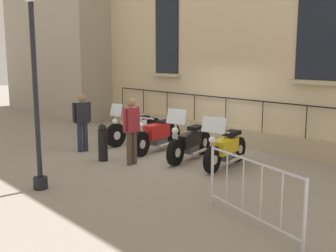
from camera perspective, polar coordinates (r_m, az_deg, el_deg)
The scene contains 11 objects.
ground_plane at distance 11.09m, azimuth 1.13°, elevation -3.91°, with size 60.00×60.00×0.00m, color gray.
motorcycle_white at distance 12.40m, azimuth -4.69°, elevation -0.43°, with size 2.25×0.53×1.26m.
motorcycle_red at distance 11.32m, azimuth -1.48°, elevation -1.25°, with size 2.15×0.83×1.03m.
motorcycle_black at distance 10.41m, azimuth 3.02°, elevation -2.39°, with size 2.02×0.81×1.37m.
motorcycle_yellow at distance 9.80m, azimuth 8.04°, elevation -3.25°, with size 1.92×0.75×1.28m.
lamppost at distance 8.22m, azimuth -18.24°, elevation 9.30°, with size 0.40×0.40×3.99m.
crowd_barrier at distance 6.52m, azimuth 11.62°, elevation -8.75°, with size 0.55×2.13×1.05m.
bollard at distance 10.40m, azimuth -9.08°, elevation -2.27°, with size 0.24×0.24×0.94m.
pedestrian_standing at distance 11.44m, azimuth -11.91°, elevation 0.90°, with size 0.52×0.28×1.60m.
pedestrian_walking at distance 9.87m, azimuth -5.12°, elevation -0.19°, with size 0.53×0.26×1.63m.
distant_building at distance 20.96m, azimuth -10.78°, elevation 16.23°, with size 5.61×7.47×10.11m.
Camera 1 is at (7.38, 7.86, 2.60)m, focal length 43.69 mm.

